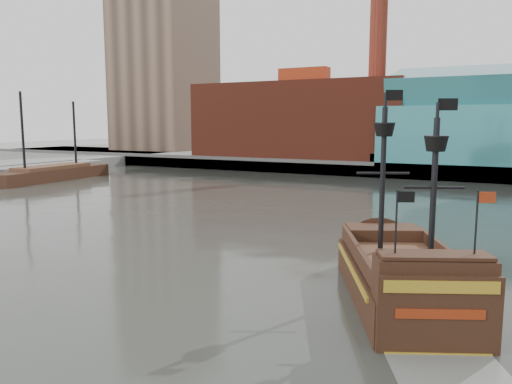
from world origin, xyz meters
The scene contains 6 objects.
ground centered at (0.00, 0.00, 0.00)m, with size 400.00×400.00×0.00m, color #292B26.
promenade_far centered at (0.00, 92.00, 1.00)m, with size 220.00×60.00×2.00m, color slate.
seawall centered at (0.00, 62.50, 1.30)m, with size 220.00×1.00×2.60m, color #4C4C49.
skyline centered at (5.21, 84.56, 24.55)m, with size 149.00×45.00×62.00m.
pirate_ship centered at (11.17, 3.61, 1.07)m, with size 10.85×16.25×11.79m.
docked_vessel centered at (-50.22, 34.09, 0.92)m, with size 6.20×21.64×14.54m.
Camera 1 is at (15.90, -22.06, 9.25)m, focal length 35.00 mm.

